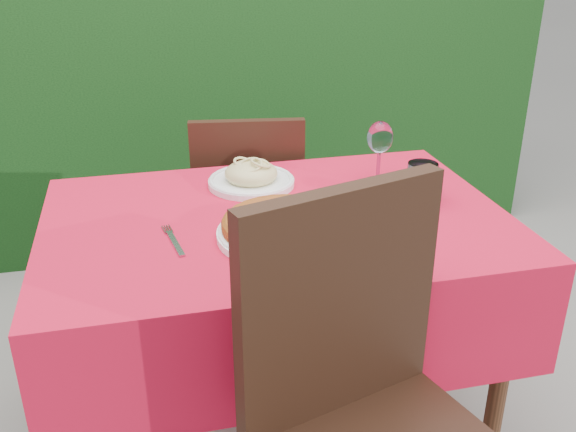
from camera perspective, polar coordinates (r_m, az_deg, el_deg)
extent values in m
plane|color=slate|center=(2.18, -0.86, -18.23)|extent=(60.00, 60.00, 0.00)
cube|color=black|center=(3.20, -7.21, 12.13)|extent=(3.20, 0.55, 1.60)
cube|color=#4D2B19|center=(1.77, -1.01, -0.82)|extent=(1.20, 0.80, 0.04)
cylinder|color=#4D2B19|center=(1.88, 18.29, -13.75)|extent=(0.05, 0.05, 0.70)
cylinder|color=#4D2B19|center=(2.22, -16.78, -7.18)|extent=(0.05, 0.05, 0.70)
cylinder|color=#4D2B19|center=(2.38, 10.06, -4.16)|extent=(0.05, 0.05, 0.70)
cube|color=red|center=(1.83, -0.98, -4.57)|extent=(1.26, 0.86, 0.32)
cube|color=black|center=(1.32, 4.58, -7.73)|extent=(0.46, 0.18, 0.51)
cube|color=black|center=(2.51, -3.56, -0.32)|extent=(0.45, 0.45, 0.04)
cube|color=black|center=(2.26, -3.55, 3.21)|extent=(0.40, 0.09, 0.43)
cylinder|color=black|center=(2.77, -0.06, -2.87)|extent=(0.03, 0.03, 0.40)
cylinder|color=black|center=(2.76, -7.07, -3.14)|extent=(0.03, 0.03, 0.40)
cylinder|color=black|center=(2.48, 0.65, -6.45)|extent=(0.03, 0.03, 0.40)
cylinder|color=black|center=(2.47, -7.24, -6.77)|extent=(0.03, 0.03, 0.40)
cylinder|color=white|center=(1.63, -0.22, -1.59)|extent=(0.35, 0.35, 0.02)
cylinder|color=#A94D17|center=(1.62, -0.23, -0.92)|extent=(0.39, 0.39, 0.02)
cylinder|color=maroon|center=(1.62, -0.23, -0.41)|extent=(0.32, 0.32, 0.01)
cylinder|color=white|center=(1.97, -3.28, 3.01)|extent=(0.26, 0.26, 0.02)
ellipsoid|color=#CCBA7F|center=(1.96, -3.30, 3.81)|extent=(0.20, 0.20, 0.07)
cylinder|color=silver|center=(1.87, 11.79, 2.97)|extent=(0.09, 0.09, 0.11)
cylinder|color=#A3C5DC|center=(1.88, 11.74, 2.49)|extent=(0.07, 0.07, 0.08)
cylinder|color=silver|center=(2.01, 7.95, 3.12)|extent=(0.07, 0.07, 0.01)
cylinder|color=silver|center=(1.99, 8.04, 4.54)|extent=(0.01, 0.01, 0.10)
ellipsoid|color=silver|center=(1.96, 8.19, 6.95)|extent=(0.08, 0.08, 0.10)
cube|color=#ACACB3|center=(1.62, -9.99, -2.40)|extent=(0.06, 0.20, 0.01)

